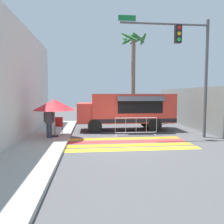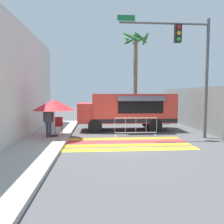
{
  "view_description": "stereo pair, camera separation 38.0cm",
  "coord_description": "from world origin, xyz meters",
  "px_view_note": "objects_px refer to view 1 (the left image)",
  "views": [
    {
      "loc": [
        -1.64,
        -10.32,
        2.36
      ],
      "look_at": [
        -0.31,
        2.5,
        1.31
      ],
      "focal_mm": 35.0,
      "sensor_mm": 36.0,
      "label": 1
    },
    {
      "loc": [
        -1.26,
        -10.36,
        2.36
      ],
      "look_at": [
        -0.31,
        2.5,
        1.31
      ],
      "focal_mm": 35.0,
      "sensor_mm": 36.0,
      "label": 2
    }
  ],
  "objects_px": {
    "traffic_signal_pole": "(190,56)",
    "patio_umbrella": "(54,105)",
    "palm_tree": "(133,61)",
    "vendor_person": "(49,121)",
    "food_truck": "(125,109)",
    "folding_chair": "(59,124)",
    "barricade_front": "(136,127)"
  },
  "relations": [
    {
      "from": "folding_chair",
      "to": "patio_umbrella",
      "type": "bearing_deg",
      "value": -126.0
    },
    {
      "from": "patio_umbrella",
      "to": "food_truck",
      "type": "bearing_deg",
      "value": 32.07
    },
    {
      "from": "food_truck",
      "to": "traffic_signal_pole",
      "type": "height_order",
      "value": "traffic_signal_pole"
    },
    {
      "from": "food_truck",
      "to": "barricade_front",
      "type": "height_order",
      "value": "food_truck"
    },
    {
      "from": "patio_umbrella",
      "to": "folding_chair",
      "type": "distance_m",
      "value": 1.21
    },
    {
      "from": "food_truck",
      "to": "vendor_person",
      "type": "bearing_deg",
      "value": -146.87
    },
    {
      "from": "patio_umbrella",
      "to": "palm_tree",
      "type": "distance_m",
      "value": 9.58
    },
    {
      "from": "barricade_front",
      "to": "palm_tree",
      "type": "relative_size",
      "value": 0.32
    },
    {
      "from": "traffic_signal_pole",
      "to": "vendor_person",
      "type": "height_order",
      "value": "traffic_signal_pole"
    },
    {
      "from": "palm_tree",
      "to": "folding_chair",
      "type": "bearing_deg",
      "value": -129.86
    },
    {
      "from": "food_truck",
      "to": "traffic_signal_pole",
      "type": "relative_size",
      "value": 0.97
    },
    {
      "from": "traffic_signal_pole",
      "to": "patio_umbrella",
      "type": "height_order",
      "value": "traffic_signal_pole"
    },
    {
      "from": "palm_tree",
      "to": "patio_umbrella",
      "type": "bearing_deg",
      "value": -128.36
    },
    {
      "from": "patio_umbrella",
      "to": "folding_chair",
      "type": "relative_size",
      "value": 2.25
    },
    {
      "from": "patio_umbrella",
      "to": "vendor_person",
      "type": "relative_size",
      "value": 1.39
    },
    {
      "from": "vendor_person",
      "to": "food_truck",
      "type": "bearing_deg",
      "value": 34.17
    },
    {
      "from": "barricade_front",
      "to": "food_truck",
      "type": "bearing_deg",
      "value": 98.85
    },
    {
      "from": "traffic_signal_pole",
      "to": "folding_chair",
      "type": "distance_m",
      "value": 7.92
    },
    {
      "from": "barricade_front",
      "to": "palm_tree",
      "type": "xyz_separation_m",
      "value": [
        1.11,
        6.47,
        4.69
      ]
    },
    {
      "from": "food_truck",
      "to": "traffic_signal_pole",
      "type": "bearing_deg",
      "value": -43.66
    },
    {
      "from": "food_truck",
      "to": "palm_tree",
      "type": "xyz_separation_m",
      "value": [
        1.43,
        4.43,
        3.82
      ]
    },
    {
      "from": "food_truck",
      "to": "folding_chair",
      "type": "bearing_deg",
      "value": -152.68
    },
    {
      "from": "folding_chair",
      "to": "palm_tree",
      "type": "relative_size",
      "value": 0.13
    },
    {
      "from": "palm_tree",
      "to": "traffic_signal_pole",
      "type": "bearing_deg",
      "value": -77.89
    },
    {
      "from": "patio_umbrella",
      "to": "palm_tree",
      "type": "xyz_separation_m",
      "value": [
        5.56,
        7.02,
        3.4
      ]
    },
    {
      "from": "traffic_signal_pole",
      "to": "vendor_person",
      "type": "bearing_deg",
      "value": 179.93
    },
    {
      "from": "folding_chair",
      "to": "palm_tree",
      "type": "height_order",
      "value": "palm_tree"
    },
    {
      "from": "barricade_front",
      "to": "vendor_person",
      "type": "bearing_deg",
      "value": -170.16
    },
    {
      "from": "traffic_signal_pole",
      "to": "palm_tree",
      "type": "bearing_deg",
      "value": 102.11
    },
    {
      "from": "patio_umbrella",
      "to": "folding_chair",
      "type": "height_order",
      "value": "patio_umbrella"
    },
    {
      "from": "vendor_person",
      "to": "patio_umbrella",
      "type": "bearing_deg",
      "value": 48.67
    },
    {
      "from": "barricade_front",
      "to": "palm_tree",
      "type": "bearing_deg",
      "value": 80.24
    }
  ]
}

